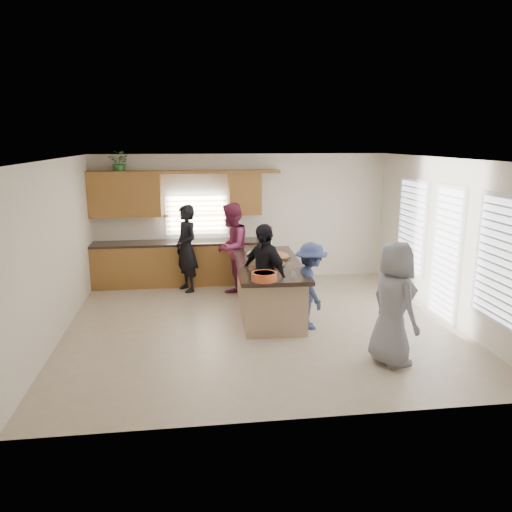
{
  "coord_description": "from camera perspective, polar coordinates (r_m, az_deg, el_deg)",
  "views": [
    {
      "loc": [
        -1.14,
        -7.99,
        3.1
      ],
      "look_at": [
        -0.04,
        0.27,
        1.15
      ],
      "focal_mm": 35.0,
      "sensor_mm": 36.0,
      "label": 1
    }
  ],
  "objects": [
    {
      "name": "platter_mid",
      "position": [
        9.27,
        2.61,
        -0.07
      ],
      "size": [
        0.43,
        0.43,
        0.18
      ],
      "color": "black",
      "rests_on": "island"
    },
    {
      "name": "island",
      "position": [
        9.1,
        1.41,
        -3.75
      ],
      "size": [
        1.26,
        2.74,
        0.95
      ],
      "rotation": [
        0.0,
        0.0,
        -0.04
      ],
      "color": "tan",
      "rests_on": "ground"
    },
    {
      "name": "clear_cup",
      "position": [
        7.96,
        4.27,
        -2.16
      ],
      "size": [
        0.08,
        0.08,
        0.1
      ],
      "primitive_type": "cylinder",
      "color": "white",
      "rests_on": "island"
    },
    {
      "name": "back_cabinetry",
      "position": [
        10.95,
        -9.13,
        1.47
      ],
      "size": [
        4.08,
        0.66,
        2.46
      ],
      "color": "olive",
      "rests_on": "ground"
    },
    {
      "name": "salad_bowl",
      "position": [
        7.78,
        0.94,
        -2.31
      ],
      "size": [
        0.4,
        0.4,
        0.13
      ],
      "color": "#CA5025",
      "rests_on": "island"
    },
    {
      "name": "room_shell",
      "position": [
        8.16,
        0.55,
        4.72
      ],
      "size": [
        6.52,
        6.02,
        2.81
      ],
      "color": "silver",
      "rests_on": "ground"
    },
    {
      "name": "platter_back",
      "position": [
        9.48,
        -0.23,
        0.23
      ],
      "size": [
        0.32,
        0.32,
        0.13
      ],
      "color": "black",
      "rests_on": "island"
    },
    {
      "name": "woman_right_back",
      "position": [
        8.35,
        6.26,
        -3.4
      ],
      "size": [
        0.54,
        0.94,
        1.46
      ],
      "primitive_type": "imported",
      "rotation": [
        0.0,
        0.0,
        1.57
      ],
      "color": "navy",
      "rests_on": "ground"
    },
    {
      "name": "woman_right_front",
      "position": [
        7.2,
        15.44,
        -5.29
      ],
      "size": [
        0.75,
        0.97,
        1.76
      ],
      "primitive_type": "imported",
      "rotation": [
        0.0,
        0.0,
        1.82
      ],
      "color": "slate",
      "rests_on": "ground"
    },
    {
      "name": "woman_left_front",
      "position": [
        8.35,
        0.9,
        -2.24
      ],
      "size": [
        0.93,
        1.1,
        1.76
      ],
      "primitive_type": "imported",
      "rotation": [
        0.0,
        0.0,
        -0.98
      ],
      "color": "black",
      "rests_on": "ground"
    },
    {
      "name": "woman_left_back",
      "position": [
        10.4,
        -7.95,
        0.86
      ],
      "size": [
        0.68,
        0.78,
        1.81
      ],
      "primitive_type": "imported",
      "rotation": [
        0.0,
        0.0,
        -1.12
      ],
      "color": "black",
      "rests_on": "ground"
    },
    {
      "name": "floor",
      "position": [
        8.65,
        0.52,
        -7.84
      ],
      "size": [
        6.5,
        6.5,
        0.0
      ],
      "primitive_type": "plane",
      "color": "#BFAD8E",
      "rests_on": "ground"
    },
    {
      "name": "platter_front",
      "position": [
        8.75,
        1.9,
        -0.87
      ],
      "size": [
        0.45,
        0.45,
        0.18
      ],
      "color": "black",
      "rests_on": "island"
    },
    {
      "name": "flower_vase",
      "position": [
        10.1,
        1.6,
        2.28
      ],
      "size": [
        0.14,
        0.14,
        0.45
      ],
      "color": "silver",
      "rests_on": "island"
    },
    {
      "name": "plate_stack",
      "position": [
        10.01,
        0.78,
        0.92
      ],
      "size": [
        0.2,
        0.2,
        0.05
      ],
      "primitive_type": "cylinder",
      "color": "#B898DE",
      "rests_on": "island"
    },
    {
      "name": "woman_left_mid",
      "position": [
        10.33,
        -2.83,
        0.99
      ],
      "size": [
        1.02,
        1.11,
        1.85
      ],
      "primitive_type": "imported",
      "rotation": [
        0.0,
        0.0,
        -2.01
      ],
      "color": "maroon",
      "rests_on": "ground"
    },
    {
      "name": "potted_plant",
      "position": [
        10.91,
        -15.3,
        10.28
      ],
      "size": [
        0.53,
        0.5,
        0.47
      ],
      "primitive_type": "imported",
      "rotation": [
        0.0,
        0.0,
        -0.37
      ],
      "color": "#2D6C2B",
      "rests_on": "back_cabinetry"
    },
    {
      "name": "right_wall_glazing",
      "position": [
        9.16,
        21.04,
        1.22
      ],
      "size": [
        0.06,
        4.0,
        2.25
      ],
      "color": "white",
      "rests_on": "ground"
    }
  ]
}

